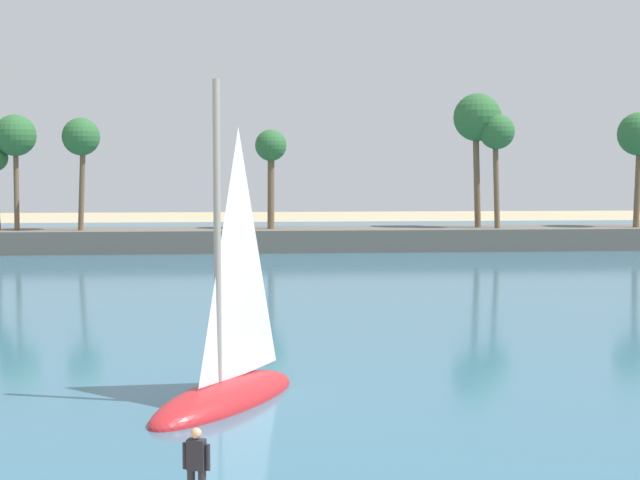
{
  "coord_description": "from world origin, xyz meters",
  "views": [
    {
      "loc": [
        -2.24,
        -11.34,
        6.52
      ],
      "look_at": [
        -0.56,
        8.88,
        4.97
      ],
      "focal_mm": 52.43,
      "sensor_mm": 36.0,
      "label": 1
    }
  ],
  "objects": [
    {
      "name": "sea",
      "position": [
        0.0,
        54.59,
        0.03
      ],
      "size": [
        220.0,
        95.96,
        0.06
      ],
      "primitive_type": "cube",
      "color": "#386B84",
      "rests_on": "ground"
    },
    {
      "name": "palm_headland",
      "position": [
        1.02,
        62.46,
        2.64
      ],
      "size": [
        117.65,
        6.02,
        12.56
      ],
      "color": "#605B54",
      "rests_on": "ground"
    },
    {
      "name": "person_at_waterline",
      "position": [
        -3.14,
        5.99,
        0.89
      ],
      "size": [
        0.53,
        0.29,
        1.67
      ],
      "color": "#23232D",
      "rests_on": "ground"
    },
    {
      "name": "sailboat_near_shore",
      "position": [
        -2.68,
        14.31,
        0.92
      ],
      "size": [
        5.1,
        6.62,
        9.5
      ],
      "color": "red",
      "rests_on": "sea"
    }
  ]
}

